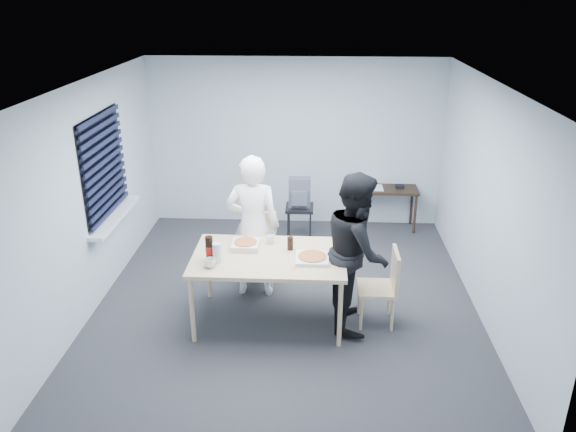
# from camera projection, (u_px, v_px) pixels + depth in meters

# --- Properties ---
(room) EXTENTS (5.00, 5.00, 5.00)m
(room) POSITION_uv_depth(u_px,v_px,m) (107.00, 174.00, 6.78)
(room) COLOR #2E2D31
(room) RESTS_ON ground
(dining_table) EXTENTS (1.67, 1.06, 0.81)m
(dining_table) POSITION_uv_depth(u_px,v_px,m) (269.00, 260.00, 6.15)
(dining_table) COLOR beige
(dining_table) RESTS_ON ground
(chair_far) EXTENTS (0.42, 0.42, 0.89)m
(chair_far) POSITION_uv_depth(u_px,v_px,m) (260.00, 242.00, 7.16)
(chair_far) COLOR beige
(chair_far) RESTS_ON ground
(chair_right) EXTENTS (0.42, 0.42, 0.89)m
(chair_right) POSITION_uv_depth(u_px,v_px,m) (385.00, 282.00, 6.19)
(chair_right) COLOR beige
(chair_right) RESTS_ON ground
(person_white) EXTENTS (0.65, 0.42, 1.77)m
(person_white) POSITION_uv_depth(u_px,v_px,m) (253.00, 227.00, 6.69)
(person_white) COLOR white
(person_white) RESTS_ON ground
(person_black) EXTENTS (0.47, 0.86, 1.77)m
(person_black) POSITION_uv_depth(u_px,v_px,m) (357.00, 251.00, 6.07)
(person_black) COLOR black
(person_black) RESTS_ON ground
(side_table) EXTENTS (1.00, 0.44, 0.66)m
(side_table) POSITION_uv_depth(u_px,v_px,m) (385.00, 193.00, 8.67)
(side_table) COLOR #332218
(side_table) RESTS_ON ground
(stool) EXTENTS (0.40, 0.40, 0.56)m
(stool) POSITION_uv_depth(u_px,v_px,m) (300.00, 213.00, 8.25)
(stool) COLOR black
(stool) RESTS_ON ground
(backpack) EXTENTS (0.31, 0.23, 0.44)m
(backpack) POSITION_uv_depth(u_px,v_px,m) (300.00, 193.00, 8.11)
(backpack) COLOR slate
(backpack) RESTS_ON stool
(pizza_box_a) EXTENTS (0.30, 0.30, 0.08)m
(pizza_box_a) POSITION_uv_depth(u_px,v_px,m) (246.00, 245.00, 6.30)
(pizza_box_a) COLOR silver
(pizza_box_a) RESTS_ON dining_table
(pizza_box_b) EXTENTS (0.35, 0.35, 0.05)m
(pizza_box_b) POSITION_uv_depth(u_px,v_px,m) (312.00, 258.00, 6.02)
(pizza_box_b) COLOR silver
(pizza_box_b) RESTS_ON dining_table
(mug_a) EXTENTS (0.17, 0.17, 0.10)m
(mug_a) POSITION_uv_depth(u_px,v_px,m) (210.00, 263.00, 5.86)
(mug_a) COLOR white
(mug_a) RESTS_ON dining_table
(mug_b) EXTENTS (0.10, 0.10, 0.09)m
(mug_b) POSITION_uv_depth(u_px,v_px,m) (271.00, 239.00, 6.41)
(mug_b) COLOR white
(mug_b) RESTS_ON dining_table
(cola_glass) EXTENTS (0.08, 0.08, 0.15)m
(cola_glass) POSITION_uv_depth(u_px,v_px,m) (290.00, 243.00, 6.24)
(cola_glass) COLOR black
(cola_glass) RESTS_ON dining_table
(soda_bottle) EXTENTS (0.09, 0.09, 0.28)m
(soda_bottle) POSITION_uv_depth(u_px,v_px,m) (209.00, 249.00, 5.97)
(soda_bottle) COLOR black
(soda_bottle) RESTS_ON dining_table
(plastic_cups) EXTENTS (0.09, 0.09, 0.22)m
(plastic_cups) POSITION_uv_depth(u_px,v_px,m) (217.00, 253.00, 5.93)
(plastic_cups) COLOR silver
(plastic_cups) RESTS_ON dining_table
(rubber_band) EXTENTS (0.07, 0.07, 0.00)m
(rubber_band) POSITION_uv_depth(u_px,v_px,m) (294.00, 269.00, 5.83)
(rubber_band) COLOR red
(rubber_band) RESTS_ON dining_table
(papers) EXTENTS (0.26, 0.33, 0.01)m
(papers) POSITION_uv_depth(u_px,v_px,m) (375.00, 188.00, 8.65)
(papers) COLOR white
(papers) RESTS_ON side_table
(black_box) EXTENTS (0.13, 0.09, 0.05)m
(black_box) POSITION_uv_depth(u_px,v_px,m) (400.00, 187.00, 8.62)
(black_box) COLOR black
(black_box) RESTS_ON side_table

